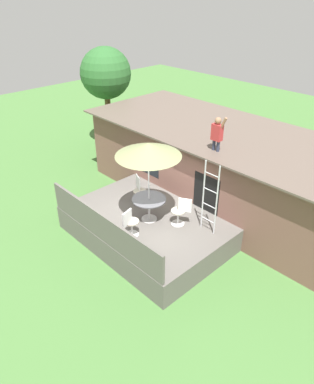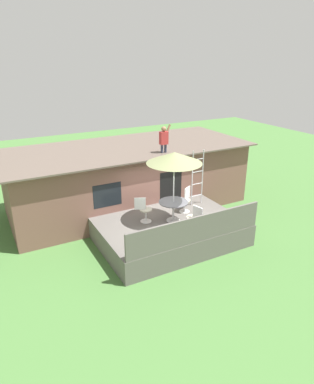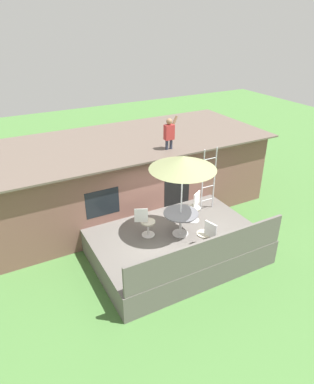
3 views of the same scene
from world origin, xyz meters
name	(u,v)px [view 3 (image 3 of 3)]	position (x,y,z in m)	size (l,w,h in m)	color
ground_plane	(175,255)	(0.00, 0.00, 0.00)	(40.00, 40.00, 0.00)	#477538
house	(127,174)	(0.00, 3.60, 1.37)	(10.50, 4.50, 2.73)	brown
deck	(175,245)	(0.00, 0.00, 0.40)	(5.00, 3.52, 0.80)	#605B56
deck_railing	(210,253)	(0.00, -1.71, 1.25)	(4.90, 0.08, 0.90)	#605B56
patio_table	(181,217)	(0.13, -0.05, 1.39)	(1.04, 1.04, 0.74)	silver
patio_umbrella	(183,163)	(0.13, -0.05, 3.15)	(1.90, 1.90, 2.54)	silver
step_ladder	(209,180)	(1.73, 0.82, 1.90)	(0.52, 0.04, 2.20)	silver
person_figure	(169,132)	(0.91, 2.03, 3.34)	(0.47, 0.20, 1.11)	#33384C
patio_chair_left	(146,222)	(-0.82, 0.39, 1.26)	(0.59, 0.44, 0.92)	silver
patio_chair_right	(195,207)	(0.97, 0.45, 1.26)	(0.57, 0.44, 0.92)	silver
patio_chair_near	(206,235)	(0.38, -1.02, 1.26)	(0.44, 0.61, 0.92)	silver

